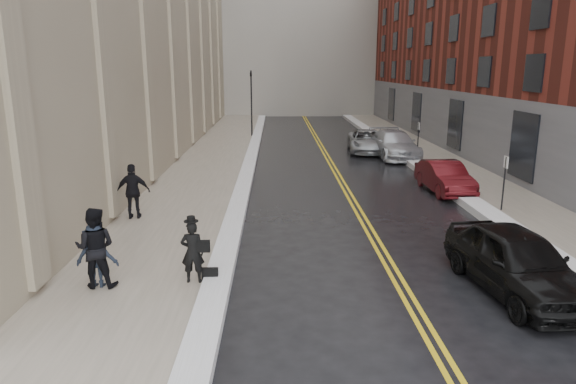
{
  "coord_description": "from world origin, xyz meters",
  "views": [
    {
      "loc": [
        -0.69,
        -10.66,
        5.45
      ],
      "look_at": [
        -0.32,
        5.12,
        1.6
      ],
      "focal_mm": 32.0,
      "sensor_mm": 36.0,
      "label": 1
    }
  ],
  "objects_px": {
    "car_black": "(517,261)",
    "car_maroon": "(445,177)",
    "car_silver_near": "(394,144)",
    "pedestrian_a": "(95,248)",
    "pedestrian_b": "(96,255)",
    "car_silver_far": "(367,141)",
    "pedestrian_main": "(193,252)",
    "pedestrian_c": "(133,191)"
  },
  "relations": [
    {
      "from": "car_silver_near",
      "to": "pedestrian_main",
      "type": "relative_size",
      "value": 3.52
    },
    {
      "from": "car_black",
      "to": "car_silver_far",
      "type": "bearing_deg",
      "value": 82.92
    },
    {
      "from": "pedestrian_main",
      "to": "car_silver_far",
      "type": "bearing_deg",
      "value": -112.19
    },
    {
      "from": "pedestrian_c",
      "to": "pedestrian_a",
      "type": "bearing_deg",
      "value": 90.85
    },
    {
      "from": "car_silver_near",
      "to": "car_silver_far",
      "type": "height_order",
      "value": "car_silver_near"
    },
    {
      "from": "pedestrian_b",
      "to": "pedestrian_c",
      "type": "height_order",
      "value": "pedestrian_c"
    },
    {
      "from": "car_silver_far",
      "to": "pedestrian_a",
      "type": "bearing_deg",
      "value": -110.97
    },
    {
      "from": "car_black",
      "to": "pedestrian_b",
      "type": "height_order",
      "value": "pedestrian_b"
    },
    {
      "from": "pedestrian_a",
      "to": "pedestrian_c",
      "type": "xyz_separation_m",
      "value": [
        -0.67,
        5.93,
        -0.02
      ]
    },
    {
      "from": "car_silver_near",
      "to": "pedestrian_a",
      "type": "distance_m",
      "value": 22.55
    },
    {
      "from": "car_black",
      "to": "car_maroon",
      "type": "xyz_separation_m",
      "value": [
        1.6,
        10.45,
        -0.12
      ]
    },
    {
      "from": "car_silver_near",
      "to": "pedestrian_b",
      "type": "height_order",
      "value": "pedestrian_b"
    },
    {
      "from": "car_maroon",
      "to": "car_silver_far",
      "type": "distance_m",
      "value": 11.27
    },
    {
      "from": "car_silver_near",
      "to": "pedestrian_b",
      "type": "xyz_separation_m",
      "value": [
        -11.72,
        -19.26,
        0.14
      ]
    },
    {
      "from": "car_maroon",
      "to": "pedestrian_a",
      "type": "height_order",
      "value": "pedestrian_a"
    },
    {
      "from": "car_maroon",
      "to": "pedestrian_main",
      "type": "height_order",
      "value": "pedestrian_main"
    },
    {
      "from": "car_black",
      "to": "car_silver_far",
      "type": "xyz_separation_m",
      "value": [
        0.09,
        21.62,
        -0.09
      ]
    },
    {
      "from": "pedestrian_b",
      "to": "pedestrian_c",
      "type": "bearing_deg",
      "value": -81.75
    },
    {
      "from": "car_silver_near",
      "to": "pedestrian_a",
      "type": "xyz_separation_m",
      "value": [
        -11.73,
        -19.26,
        0.34
      ]
    },
    {
      "from": "car_black",
      "to": "pedestrian_c",
      "type": "xyz_separation_m",
      "value": [
        -11.0,
        6.22,
        0.33
      ]
    },
    {
      "from": "car_maroon",
      "to": "pedestrian_b",
      "type": "relative_size",
      "value": 2.61
    },
    {
      "from": "car_maroon",
      "to": "car_silver_far",
      "type": "height_order",
      "value": "car_silver_far"
    },
    {
      "from": "pedestrian_main",
      "to": "pedestrian_a",
      "type": "bearing_deg",
      "value": 3.69
    },
    {
      "from": "pedestrian_c",
      "to": "car_black",
      "type": "bearing_deg",
      "value": 144.97
    },
    {
      "from": "car_silver_far",
      "to": "pedestrian_b",
      "type": "xyz_separation_m",
      "value": [
        -10.41,
        -21.33,
        0.23
      ]
    },
    {
      "from": "car_silver_near",
      "to": "pedestrian_c",
      "type": "relative_size",
      "value": 2.85
    },
    {
      "from": "car_black",
      "to": "car_silver_near",
      "type": "relative_size",
      "value": 0.85
    },
    {
      "from": "pedestrian_a",
      "to": "pedestrian_b",
      "type": "height_order",
      "value": "pedestrian_a"
    },
    {
      "from": "pedestrian_main",
      "to": "car_black",
      "type": "bearing_deg",
      "value": 175.29
    },
    {
      "from": "pedestrian_main",
      "to": "pedestrian_b",
      "type": "xyz_separation_m",
      "value": [
        -2.32,
        -0.2,
        0.01
      ]
    },
    {
      "from": "pedestrian_main",
      "to": "pedestrian_c",
      "type": "relative_size",
      "value": 0.81
    },
    {
      "from": "car_silver_near",
      "to": "pedestrian_main",
      "type": "distance_m",
      "value": 21.25
    },
    {
      "from": "car_maroon",
      "to": "pedestrian_main",
      "type": "bearing_deg",
      "value": -136.72
    },
    {
      "from": "pedestrian_c",
      "to": "pedestrian_main",
      "type": "bearing_deg",
      "value": 112.05
    },
    {
      "from": "car_black",
      "to": "pedestrian_b",
      "type": "bearing_deg",
      "value": 171.57
    },
    {
      "from": "pedestrian_main",
      "to": "pedestrian_a",
      "type": "distance_m",
      "value": 2.35
    },
    {
      "from": "pedestrian_main",
      "to": "pedestrian_b",
      "type": "bearing_deg",
      "value": 3.61
    },
    {
      "from": "pedestrian_a",
      "to": "pedestrian_b",
      "type": "distance_m",
      "value": 0.2
    },
    {
      "from": "car_silver_far",
      "to": "pedestrian_c",
      "type": "height_order",
      "value": "pedestrian_c"
    },
    {
      "from": "car_maroon",
      "to": "pedestrian_a",
      "type": "distance_m",
      "value": 15.68
    },
    {
      "from": "car_silver_far",
      "to": "pedestrian_c",
      "type": "bearing_deg",
      "value": -120.69
    },
    {
      "from": "pedestrian_a",
      "to": "pedestrian_main",
      "type": "bearing_deg",
      "value": -175.76
    }
  ]
}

